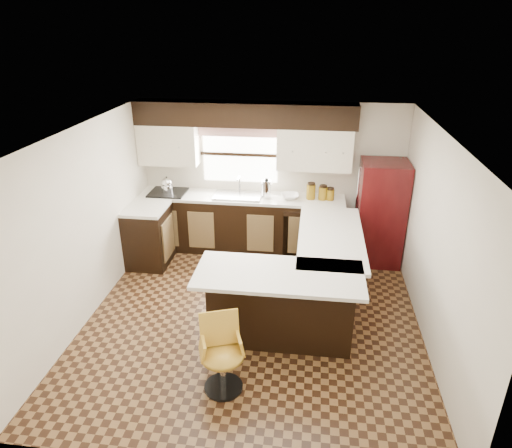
# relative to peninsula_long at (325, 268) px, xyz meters

# --- Properties ---
(floor) EXTENTS (4.40, 4.40, 0.00)m
(floor) POSITION_rel_peninsula_long_xyz_m (-0.90, -0.62, -0.45)
(floor) COLOR #49301A
(floor) RESTS_ON ground
(ceiling) EXTENTS (4.40, 4.40, 0.00)m
(ceiling) POSITION_rel_peninsula_long_xyz_m (-0.90, -0.62, 1.95)
(ceiling) COLOR silver
(ceiling) RESTS_ON wall_back
(wall_back) EXTENTS (4.40, 0.00, 4.40)m
(wall_back) POSITION_rel_peninsula_long_xyz_m (-0.90, 1.58, 0.75)
(wall_back) COLOR beige
(wall_back) RESTS_ON floor
(wall_front) EXTENTS (4.40, 0.00, 4.40)m
(wall_front) POSITION_rel_peninsula_long_xyz_m (-0.90, -2.83, 0.75)
(wall_front) COLOR beige
(wall_front) RESTS_ON floor
(wall_left) EXTENTS (0.00, 4.40, 4.40)m
(wall_left) POSITION_rel_peninsula_long_xyz_m (-3.00, -0.62, 0.75)
(wall_left) COLOR beige
(wall_left) RESTS_ON floor
(wall_right) EXTENTS (0.00, 4.40, 4.40)m
(wall_right) POSITION_rel_peninsula_long_xyz_m (1.20, -0.62, 0.75)
(wall_right) COLOR beige
(wall_right) RESTS_ON floor
(base_cab_back) EXTENTS (3.30, 0.60, 0.90)m
(base_cab_back) POSITION_rel_peninsula_long_xyz_m (-1.35, 1.28, 0.00)
(base_cab_back) COLOR black
(base_cab_back) RESTS_ON floor
(base_cab_left) EXTENTS (0.60, 0.70, 0.90)m
(base_cab_left) POSITION_rel_peninsula_long_xyz_m (-2.70, 0.62, 0.00)
(base_cab_left) COLOR black
(base_cab_left) RESTS_ON floor
(counter_back) EXTENTS (3.30, 0.60, 0.04)m
(counter_back) POSITION_rel_peninsula_long_xyz_m (-1.35, 1.28, 0.47)
(counter_back) COLOR silver
(counter_back) RESTS_ON base_cab_back
(counter_left) EXTENTS (0.60, 0.70, 0.04)m
(counter_left) POSITION_rel_peninsula_long_xyz_m (-2.70, 0.62, 0.47)
(counter_left) COLOR silver
(counter_left) RESTS_ON base_cab_left
(soffit) EXTENTS (3.40, 0.35, 0.36)m
(soffit) POSITION_rel_peninsula_long_xyz_m (-1.30, 1.40, 1.77)
(soffit) COLOR black
(soffit) RESTS_ON wall_back
(upper_cab_left) EXTENTS (0.94, 0.35, 0.64)m
(upper_cab_left) POSITION_rel_peninsula_long_xyz_m (-2.52, 1.40, 1.27)
(upper_cab_left) COLOR beige
(upper_cab_left) RESTS_ON wall_back
(upper_cab_right) EXTENTS (1.14, 0.35, 0.64)m
(upper_cab_right) POSITION_rel_peninsula_long_xyz_m (-0.22, 1.40, 1.27)
(upper_cab_right) COLOR beige
(upper_cab_right) RESTS_ON wall_back
(window_pane) EXTENTS (1.20, 0.02, 0.90)m
(window_pane) POSITION_rel_peninsula_long_xyz_m (-1.40, 1.56, 1.10)
(window_pane) COLOR white
(window_pane) RESTS_ON wall_back
(valance) EXTENTS (1.30, 0.06, 0.18)m
(valance) POSITION_rel_peninsula_long_xyz_m (-1.40, 1.52, 1.49)
(valance) COLOR #D19B93
(valance) RESTS_ON wall_back
(sink) EXTENTS (0.75, 0.45, 0.03)m
(sink) POSITION_rel_peninsula_long_xyz_m (-1.40, 1.25, 0.51)
(sink) COLOR #B2B2B7
(sink) RESTS_ON counter_back
(dishwasher) EXTENTS (0.58, 0.03, 0.78)m
(dishwasher) POSITION_rel_peninsula_long_xyz_m (-0.35, 0.99, -0.02)
(dishwasher) COLOR black
(dishwasher) RESTS_ON floor
(cooktop) EXTENTS (0.58, 0.50, 0.02)m
(cooktop) POSITION_rel_peninsula_long_xyz_m (-2.55, 1.25, 0.51)
(cooktop) COLOR black
(cooktop) RESTS_ON counter_back
(peninsula_long) EXTENTS (0.60, 1.95, 0.90)m
(peninsula_long) POSITION_rel_peninsula_long_xyz_m (0.00, 0.00, 0.00)
(peninsula_long) COLOR black
(peninsula_long) RESTS_ON floor
(peninsula_return) EXTENTS (1.65, 0.60, 0.90)m
(peninsula_return) POSITION_rel_peninsula_long_xyz_m (-0.53, -0.97, 0.00)
(peninsula_return) COLOR black
(peninsula_return) RESTS_ON floor
(counter_pen_long) EXTENTS (0.84, 1.95, 0.04)m
(counter_pen_long) POSITION_rel_peninsula_long_xyz_m (0.05, 0.00, 0.47)
(counter_pen_long) COLOR silver
(counter_pen_long) RESTS_ON peninsula_long
(counter_pen_return) EXTENTS (1.89, 0.84, 0.04)m
(counter_pen_return) POSITION_rel_peninsula_long_xyz_m (-0.55, -1.06, 0.47)
(counter_pen_return) COLOR silver
(counter_pen_return) RESTS_ON peninsula_return
(refrigerator) EXTENTS (0.70, 0.67, 1.62)m
(refrigerator) POSITION_rel_peninsula_long_xyz_m (0.83, 1.17, 0.36)
(refrigerator) COLOR #3C0A0B
(refrigerator) RESTS_ON floor
(bar_chair) EXTENTS (0.56, 0.56, 0.83)m
(bar_chair) POSITION_rel_peninsula_long_xyz_m (-1.04, -1.89, -0.04)
(bar_chair) COLOR gold
(bar_chair) RESTS_ON floor
(kettle) EXTENTS (0.19, 0.19, 0.26)m
(kettle) POSITION_rel_peninsula_long_xyz_m (-2.55, 1.26, 0.65)
(kettle) COLOR silver
(kettle) RESTS_ON cooktop
(percolator) EXTENTS (0.15, 0.15, 0.28)m
(percolator) POSITION_rel_peninsula_long_xyz_m (-0.94, 1.28, 0.64)
(percolator) COLOR silver
(percolator) RESTS_ON counter_back
(mixing_bowl) EXTENTS (0.32, 0.32, 0.07)m
(mixing_bowl) POSITION_rel_peninsula_long_xyz_m (-0.57, 1.28, 0.53)
(mixing_bowl) COLOR white
(mixing_bowl) RESTS_ON counter_back
(canister_large) EXTENTS (0.14, 0.14, 0.23)m
(canister_large) POSITION_rel_peninsula_long_xyz_m (-0.24, 1.30, 0.61)
(canister_large) COLOR #7A590D
(canister_large) RESTS_ON counter_back
(canister_med) EXTENTS (0.14, 0.14, 0.20)m
(canister_med) POSITION_rel_peninsula_long_xyz_m (-0.06, 1.30, 0.60)
(canister_med) COLOR #7A590D
(canister_med) RESTS_ON counter_back
(canister_small) EXTENTS (0.13, 0.13, 0.17)m
(canister_small) POSITION_rel_peninsula_long_xyz_m (0.06, 1.30, 0.58)
(canister_small) COLOR #7A590D
(canister_small) RESTS_ON counter_back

